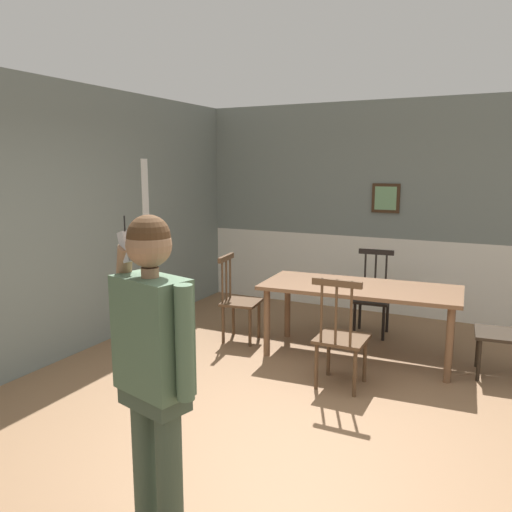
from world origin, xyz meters
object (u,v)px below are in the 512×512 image
(dining_table, at_px, (360,294))
(chair_opposite_corner, at_px, (238,300))
(chair_at_table_head, at_px, (373,296))
(chair_near_window, at_px, (341,336))
(person_figure, at_px, (154,358))
(chair_by_doorway, at_px, (506,332))

(dining_table, bearing_deg, chair_opposite_corner, -176.07)
(chair_at_table_head, relative_size, chair_opposite_corner, 1.01)
(dining_table, distance_m, chair_opposite_corner, 1.42)
(dining_table, relative_size, chair_near_window, 1.98)
(chair_near_window, relative_size, chair_opposite_corner, 1.05)
(person_figure, bearing_deg, chair_by_doorway, -102.44)
(person_figure, bearing_deg, chair_at_table_head, -78.18)
(chair_opposite_corner, height_order, person_figure, person_figure)
(dining_table, relative_size, chair_opposite_corner, 2.08)
(chair_by_doorway, height_order, person_figure, person_figure)
(chair_at_table_head, xyz_separation_m, chair_opposite_corner, (-1.34, -0.92, 0.01))
(chair_near_window, height_order, chair_at_table_head, chair_near_window)
(chair_near_window, distance_m, chair_by_doorway, 1.63)
(chair_opposite_corner, bearing_deg, chair_near_window, 55.41)
(dining_table, height_order, person_figure, person_figure)
(dining_table, bearing_deg, chair_by_doorway, 3.85)
(chair_near_window, bearing_deg, chair_by_doorway, 34.06)
(dining_table, bearing_deg, person_figure, -94.64)
(chair_near_window, relative_size, person_figure, 0.59)
(chair_by_doorway, bearing_deg, person_figure, 147.97)
(chair_near_window, bearing_deg, chair_at_table_head, 93.42)
(chair_by_doorway, height_order, chair_opposite_corner, chair_opposite_corner)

